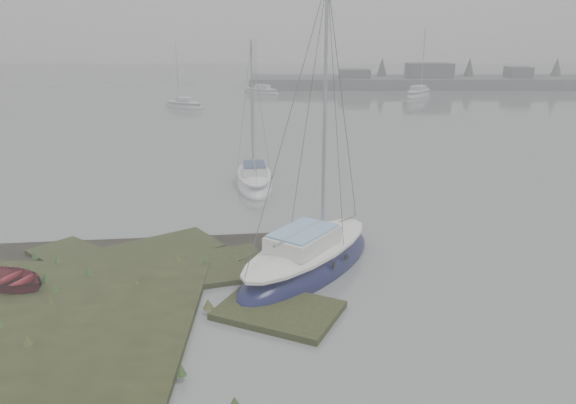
# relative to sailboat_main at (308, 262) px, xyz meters

# --- Properties ---
(ground) EXTENTS (160.00, 160.00, 0.00)m
(ground) POSITION_rel_sailboat_main_xyz_m (-1.49, 27.43, -0.33)
(ground) COLOR slate
(ground) RESTS_ON ground
(far_shoreline) EXTENTS (60.00, 8.00, 4.15)m
(far_shoreline) POSITION_rel_sailboat_main_xyz_m (25.35, 59.32, 0.52)
(far_shoreline) COLOR #4C4F51
(far_shoreline) RESTS_ON ground
(sailboat_main) EXTENTS (6.31, 7.53, 10.55)m
(sailboat_main) POSITION_rel_sailboat_main_xyz_m (0.00, 0.00, 0.00)
(sailboat_main) COLOR #0E1037
(sailboat_main) RESTS_ON ground
(sailboat_white) EXTENTS (2.51, 5.98, 8.20)m
(sailboat_white) POSITION_rel_sailboat_main_xyz_m (-2.46, 10.96, -0.07)
(sailboat_white) COLOR white
(sailboat_white) RESTS_ON ground
(sailboat_far_a) EXTENTS (5.08, 3.93, 6.98)m
(sailboat_far_a) POSITION_rel_sailboat_main_xyz_m (-11.28, 40.24, -0.11)
(sailboat_far_a) COLOR #B3B7BC
(sailboat_far_a) RESTS_ON ground
(sailboat_far_b) EXTENTS (4.95, 6.16, 8.54)m
(sailboat_far_b) POSITION_rel_sailboat_main_xyz_m (15.16, 49.35, -0.06)
(sailboat_far_b) COLOR #B5B9C0
(sailboat_far_b) RESTS_ON ground
(sailboat_far_c) EXTENTS (5.23, 4.05, 7.19)m
(sailboat_far_c) POSITION_rel_sailboat_main_xyz_m (-3.76, 52.42, -0.10)
(sailboat_far_c) COLOR #A7ADB2
(sailboat_far_c) RESTS_ON ground
(dinghy) EXTENTS (3.29, 2.90, 0.57)m
(dinghy) POSITION_rel_sailboat_main_xyz_m (-9.70, -1.65, 0.18)
(dinghy) COLOR maroon
(dinghy) RESTS_ON marsh_bank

